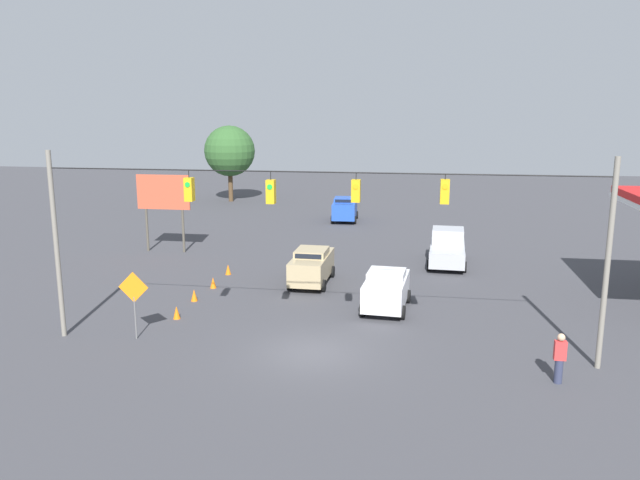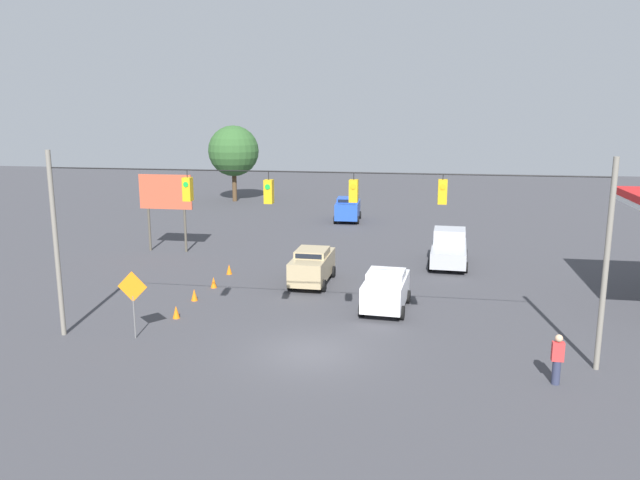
% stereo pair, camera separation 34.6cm
% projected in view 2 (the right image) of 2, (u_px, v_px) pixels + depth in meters
% --- Properties ---
extents(ground_plane, '(140.00, 140.00, 0.00)m').
position_uv_depth(ground_plane, '(310.00, 353.00, 24.19)').
color(ground_plane, '#3D3D42').
extents(overhead_signal_span, '(21.29, 0.38, 7.69)m').
position_uv_depth(overhead_signal_span, '(310.00, 228.00, 23.39)').
color(overhead_signal_span, slate).
rests_on(overhead_signal_span, ground_plane).
extents(sedan_blue_withflow_deep, '(2.23, 4.06, 2.00)m').
position_uv_depth(sedan_blue_withflow_deep, '(348.00, 209.00, 52.15)').
color(sedan_blue_withflow_deep, '#234CB2').
rests_on(sedan_blue_withflow_deep, ground_plane).
extents(pickup_truck_silver_oncoming_far, '(2.44, 5.23, 2.12)m').
position_uv_depth(pickup_truck_silver_oncoming_far, '(449.00, 249.00, 37.63)').
color(pickup_truck_silver_oncoming_far, '#A8AAB2').
rests_on(pickup_truck_silver_oncoming_far, ground_plane).
extents(sedan_white_crossing_near, '(2.27, 3.98, 1.88)m').
position_uv_depth(sedan_white_crossing_near, '(386.00, 290.00, 29.16)').
color(sedan_white_crossing_near, silver).
rests_on(sedan_white_crossing_near, ground_plane).
extents(sedan_tan_withflow_mid, '(2.07, 4.47, 1.91)m').
position_uv_depth(sedan_tan_withflow_mid, '(312.00, 265.00, 33.55)').
color(sedan_tan_withflow_mid, tan).
rests_on(sedan_tan_withflow_mid, ground_plane).
extents(traffic_cone_nearest, '(0.32, 0.32, 0.58)m').
position_uv_depth(traffic_cone_nearest, '(176.00, 312.00, 28.10)').
color(traffic_cone_nearest, orange).
rests_on(traffic_cone_nearest, ground_plane).
extents(traffic_cone_second, '(0.32, 0.32, 0.58)m').
position_uv_depth(traffic_cone_second, '(194.00, 295.00, 30.68)').
color(traffic_cone_second, orange).
rests_on(traffic_cone_second, ground_plane).
extents(traffic_cone_third, '(0.32, 0.32, 0.58)m').
position_uv_depth(traffic_cone_third, '(214.00, 282.00, 32.88)').
color(traffic_cone_third, orange).
rests_on(traffic_cone_third, ground_plane).
extents(traffic_cone_fourth, '(0.32, 0.32, 0.58)m').
position_uv_depth(traffic_cone_fourth, '(229.00, 269.00, 35.55)').
color(traffic_cone_fourth, orange).
rests_on(traffic_cone_fourth, ground_plane).
extents(roadside_billboard, '(3.57, 0.16, 5.08)m').
position_uv_depth(roadside_billboard, '(166.00, 197.00, 40.62)').
color(roadside_billboard, '#4C473D').
rests_on(roadside_billboard, ground_plane).
extents(work_zone_sign, '(1.27, 0.06, 2.84)m').
position_uv_depth(work_zone_sign, '(133.00, 292.00, 25.31)').
color(work_zone_sign, slate).
rests_on(work_zone_sign, ground_plane).
extents(pedestrian, '(0.40, 0.28, 1.79)m').
position_uv_depth(pedestrian, '(557.00, 359.00, 21.25)').
color(pedestrian, '#2D334C').
rests_on(pedestrian, ground_plane).
extents(tree_horizon_left, '(5.06, 5.06, 7.61)m').
position_uv_depth(tree_horizon_left, '(233.00, 151.00, 62.52)').
color(tree_horizon_left, '#4C3823').
rests_on(tree_horizon_left, ground_plane).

